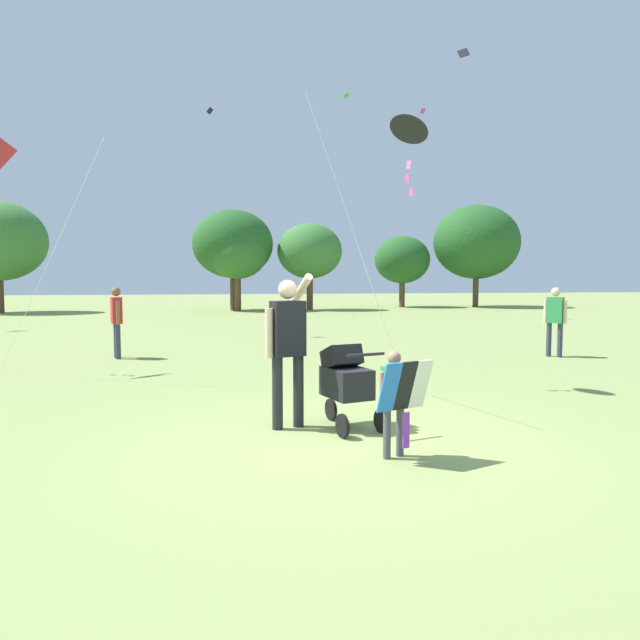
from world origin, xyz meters
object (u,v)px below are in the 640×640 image
child_with_butterfly_kite (396,394)px  person_sitting_far (117,317)px  kite_adult_black (408,132)px  person_red_shirt (555,316)px  person_adult_flyer (288,339)px  stroller (346,379)px

child_with_butterfly_kite → person_sitting_far: (-3.99, 8.21, 0.30)m
kite_adult_black → person_red_shirt: bearing=33.2°
person_red_shirt → person_sitting_far: person_sitting_far is taller
person_red_shirt → person_sitting_far: (-9.98, 1.57, 0.01)m
person_adult_flyer → person_sitting_far: size_ratio=1.16×
kite_adult_black → person_red_shirt: size_ratio=2.75×
person_adult_flyer → kite_adult_black: size_ratio=0.43×
kite_adult_black → person_sitting_far: bearing=139.0°
person_adult_flyer → person_sitting_far: bearing=114.1°
person_adult_flyer → person_red_shirt: size_ratio=1.17×
kite_adult_black → person_red_shirt: 6.45m
child_with_butterfly_kite → person_adult_flyer: 1.72m
stroller → person_sitting_far: (-3.76, 6.93, 0.35)m
child_with_butterfly_kite → person_red_shirt: person_red_shirt is taller
person_adult_flyer → kite_adult_black: bearing=44.2°
person_adult_flyer → child_with_butterfly_kite: bearing=-56.3°
person_adult_flyer → kite_adult_black: 4.43m
stroller → person_sitting_far: 7.89m
person_adult_flyer → person_sitting_far: person_adult_flyer is taller
person_adult_flyer → person_red_shirt: (6.92, 5.25, -0.14)m
child_with_butterfly_kite → person_adult_flyer: (-0.93, 1.39, 0.43)m
kite_adult_black → person_sitting_far: (-5.32, 4.62, -3.24)m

